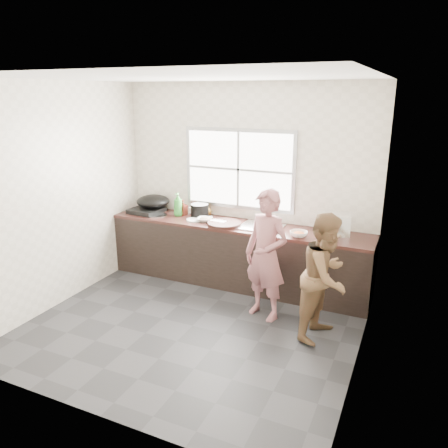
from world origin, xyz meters
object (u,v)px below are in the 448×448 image
at_px(glass_jar, 191,210).
at_px(pot_lid_right, 188,212).
at_px(black_pot, 200,210).
at_px(plate_food, 195,220).
at_px(bottle_green, 178,204).
at_px(bottle_brown_tall, 183,208).
at_px(burner, 147,210).
at_px(bowl_mince, 205,220).
at_px(dish_rack, 333,225).
at_px(woman, 266,259).
at_px(cutting_board, 224,224).
at_px(bowl_crabs, 299,234).
at_px(pot_lid_left, 157,215).
at_px(bowl_held, 271,231).
at_px(person_side, 326,277).
at_px(bottle_brown_short, 207,210).
at_px(wok, 153,201).

distance_m(glass_jar, pot_lid_right, 0.07).
height_order(black_pot, plate_food, black_pot).
height_order(plate_food, bottle_green, bottle_green).
xyz_separation_m(bottle_brown_tall, burner, (-0.56, -0.11, -0.07)).
xyz_separation_m(bowl_mince, bottle_green, (-0.48, 0.11, 0.14)).
height_order(bottle_green, dish_rack, bottle_green).
bearing_deg(woman, cutting_board, 162.16).
xyz_separation_m(woman, pot_lid_right, (-1.55, 0.95, 0.15)).
bearing_deg(pot_lid_right, woman, -31.44).
xyz_separation_m(bowl_crabs, pot_lid_left, (-2.10, 0.09, -0.02)).
bearing_deg(pot_lid_right, bottle_brown_tall, -89.70).
relative_size(bowl_mince, pot_lid_left, 0.77).
bearing_deg(bowl_crabs, bottle_green, 173.17).
xyz_separation_m(bowl_held, pot_lid_right, (-1.43, 0.44, -0.03)).
xyz_separation_m(black_pot, burner, (-0.81, -0.13, -0.06)).
xyz_separation_m(person_side, bottle_green, (-2.32, 0.91, 0.33)).
height_order(bowl_mince, bottle_brown_tall, bottle_brown_tall).
relative_size(person_side, pot_lid_right, 6.28).
xyz_separation_m(woman, bowl_mince, (-1.12, 0.65, 0.17)).
bearing_deg(bottle_brown_short, cutting_board, -39.65).
relative_size(bowl_crabs, pot_lid_right, 0.79).
xyz_separation_m(woman, person_side, (0.72, -0.15, -0.02)).
bearing_deg(bottle_brown_tall, burner, -169.21).
xyz_separation_m(glass_jar, pot_lid_right, (-0.06, 0.00, -0.04)).
xyz_separation_m(wok, pot_lid_left, (0.18, -0.18, -0.15)).
xyz_separation_m(black_pot, bottle_green, (-0.30, -0.08, 0.08)).
distance_m(bowl_crabs, burner, 2.34).
bearing_deg(pot_lid_right, burner, -157.35).
relative_size(cutting_board, bottle_brown_tall, 2.22).
relative_size(plate_food, bottle_brown_tall, 1.12).
relative_size(black_pot, bottle_brown_tall, 1.25).
bearing_deg(bowl_crabs, bottle_brown_tall, 171.06).
relative_size(bowl_mince, plate_food, 0.93).
bearing_deg(glass_jar, bottle_green, -119.60).
bearing_deg(pot_lid_left, pot_lid_right, 44.25).
bearing_deg(bottle_brown_short, dish_rack, -7.95).
bearing_deg(burner, pot_lid_right, 22.65).
height_order(plate_food, bottle_brown_tall, bottle_brown_tall).
bearing_deg(glass_jar, black_pot, -28.21).
bearing_deg(bowl_crabs, woman, -112.92).
bearing_deg(bottle_brown_short, bottle_brown_tall, -158.73).
distance_m(cutting_board, pot_lid_left, 1.08).
xyz_separation_m(bottle_brown_tall, wok, (-0.51, -0.00, 0.05)).
relative_size(wok, pot_lid_left, 1.77).
height_order(bowl_held, glass_jar, glass_jar).
bearing_deg(dish_rack, woman, -138.56).
bearing_deg(bottle_brown_short, person_side, -29.56).
distance_m(bowl_mince, dish_rack, 1.74).
bearing_deg(plate_food, cutting_board, -5.47).
height_order(black_pot, burner, black_pot).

